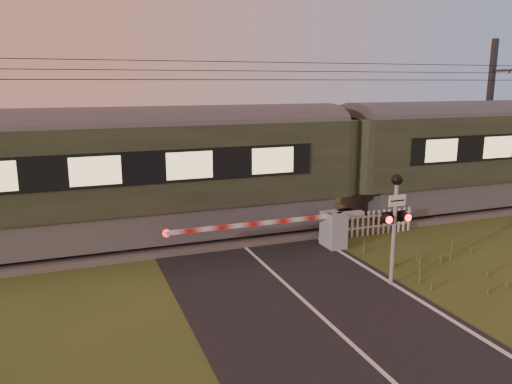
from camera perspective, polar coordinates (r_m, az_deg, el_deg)
name	(u,v)px	position (r m, az deg, el deg)	size (l,w,h in m)	color
ground	(311,308)	(12.65, 6.30, -13.04)	(160.00, 160.00, 0.00)	#38471B
road	(316,311)	(12.46, 6.88, -13.40)	(6.00, 140.00, 0.03)	black
track_bed	(230,232)	(18.25, -2.99, -4.63)	(140.00, 3.40, 0.39)	#47423D
overhead_wires	(228,73)	(17.45, -3.20, 13.43)	(120.00, 0.62, 0.62)	black
train	(339,161)	(19.49, 9.52, 3.49)	(46.38, 3.20, 4.33)	slate
boom_gate	(326,229)	(16.76, 7.99, -4.20)	(6.77, 0.90, 1.20)	gray
crossing_signal	(395,210)	(13.71, 15.63, -1.97)	(0.78, 0.34, 3.08)	gray
picket_fence	(371,223)	(18.49, 12.97, -3.46)	(3.53, 0.08, 0.90)	silver
catenary_mast	(489,115)	(27.00, 25.10, 7.98)	(0.23, 2.47, 7.43)	#2D2D30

